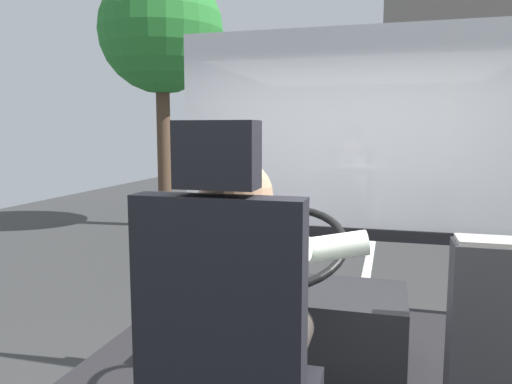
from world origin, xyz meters
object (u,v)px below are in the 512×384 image
steering_console (300,320)px  fare_box (482,328)px  bus_driver (242,307)px  driver_seat (230,371)px

steering_console → fare_box: 0.91m
bus_driver → fare_box: 1.19m
steering_console → bus_driver: bearing=-90.0°
steering_console → fare_box: steering_console is taller
fare_box → driver_seat: bearing=-133.1°
steering_console → fare_box: bearing=-17.7°
bus_driver → driver_seat: bearing=-90.0°
bus_driver → fare_box: (0.85, 0.78, -0.29)m
steering_console → driver_seat: bearing=-90.0°
steering_console → fare_box: size_ratio=1.40×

